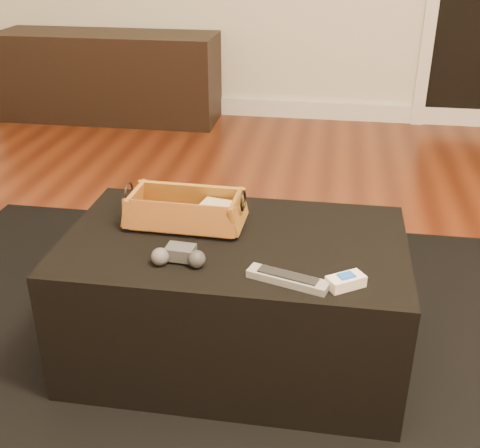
# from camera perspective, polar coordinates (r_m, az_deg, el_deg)

# --- Properties ---
(floor) EXTENTS (5.00, 5.50, 0.01)m
(floor) POSITION_cam_1_polar(r_m,az_deg,el_deg) (1.97, -1.28, -13.26)
(floor) COLOR brown
(floor) RESTS_ON ground
(baseboard) EXTENTS (5.00, 0.04, 0.12)m
(baseboard) POSITION_cam_1_polar(r_m,az_deg,el_deg) (4.39, 5.23, 10.78)
(baseboard) COLOR white
(baseboard) RESTS_ON floor
(media_cabinet) EXTENTS (1.51, 0.45, 0.59)m
(media_cabinet) POSITION_cam_1_polar(r_m,az_deg,el_deg) (4.40, -12.30, 13.49)
(media_cabinet) COLOR black
(media_cabinet) RESTS_ON floor
(area_rug) EXTENTS (2.60, 2.00, 0.01)m
(area_rug) POSITION_cam_1_polar(r_m,az_deg,el_deg) (1.96, -0.74, -13.16)
(area_rug) COLOR black
(area_rug) RESTS_ON floor
(ottoman) EXTENTS (1.00, 0.60, 0.42)m
(ottoman) POSITION_cam_1_polar(r_m,az_deg,el_deg) (1.87, -0.51, -7.10)
(ottoman) COLOR black
(ottoman) RESTS_ON area_rug
(tv_remote) EXTENTS (0.19, 0.06, 0.02)m
(tv_remote) POSITION_cam_1_polar(r_m,az_deg,el_deg) (1.84, -5.79, 0.50)
(tv_remote) COLOR black
(tv_remote) RESTS_ON wicker_basket
(cloth_bundle) EXTENTS (0.11, 0.09, 0.05)m
(cloth_bundle) POSITION_cam_1_polar(r_m,az_deg,el_deg) (1.84, -2.11, 1.24)
(cloth_bundle) COLOR #C6B289
(cloth_bundle) RESTS_ON wicker_basket
(wicker_basket) EXTENTS (0.36, 0.20, 0.13)m
(wicker_basket) POSITION_cam_1_polar(r_m,az_deg,el_deg) (1.83, -5.17, 1.19)
(wicker_basket) COLOR #925820
(wicker_basket) RESTS_ON ottoman
(game_controller) EXTENTS (0.15, 0.08, 0.05)m
(game_controller) POSITION_cam_1_polar(r_m,az_deg,el_deg) (1.63, -5.79, -3.01)
(game_controller) COLOR #37373A
(game_controller) RESTS_ON ottoman
(silver_remote) EXTENTS (0.22, 0.11, 0.02)m
(silver_remote) POSITION_cam_1_polar(r_m,az_deg,el_deg) (1.55, 4.54, -5.21)
(silver_remote) COLOR gray
(silver_remote) RESTS_ON ottoman
(cream_gadget) EXTENTS (0.11, 0.09, 0.04)m
(cream_gadget) POSITION_cam_1_polar(r_m,az_deg,el_deg) (1.55, 10.00, -5.37)
(cream_gadget) COLOR silver
(cream_gadget) RESTS_ON ottoman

